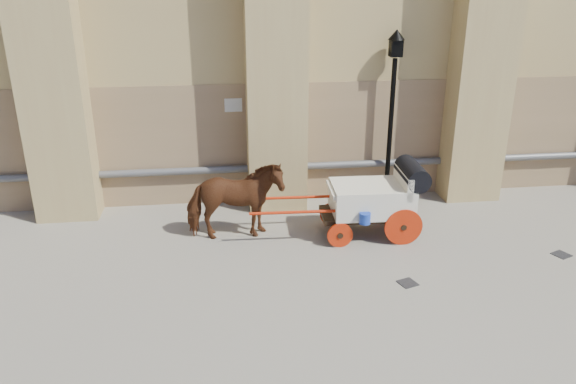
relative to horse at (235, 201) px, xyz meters
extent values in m
plane|color=slate|center=(2.10, -1.83, -0.88)|extent=(90.00, 90.00, 0.00)
cube|color=#907252|center=(4.10, 2.32, 0.62)|extent=(44.00, 0.35, 3.00)
cylinder|color=#59595B|center=(4.10, 2.05, 0.02)|extent=(42.00, 0.18, 0.18)
cube|color=beige|center=(0.10, 2.14, 1.62)|extent=(0.42, 0.04, 0.32)
imported|color=brown|center=(0.00, 0.00, 0.00)|extent=(2.11, 1.03, 1.75)
cube|color=black|center=(2.89, -0.17, -0.38)|extent=(2.04, 0.99, 0.11)
cube|color=silver|center=(2.98, -0.18, -0.01)|extent=(1.78, 1.21, 0.64)
cube|color=silver|center=(3.66, -0.20, 0.35)|extent=(0.18, 1.14, 0.50)
cube|color=silver|center=(2.21, -0.15, 0.22)|extent=(0.36, 1.02, 0.09)
cylinder|color=black|center=(3.85, -0.21, 0.54)|extent=(0.56, 1.16, 0.51)
cylinder|color=#BB2409|center=(3.55, -0.77, -0.47)|extent=(0.82, 0.09, 0.82)
cylinder|color=#BB2409|center=(3.60, 0.36, -0.47)|extent=(0.82, 0.09, 0.82)
cylinder|color=#BB2409|center=(2.18, -0.71, -0.60)|extent=(0.55, 0.08, 0.55)
cylinder|color=#BB2409|center=(2.23, 0.42, -0.60)|extent=(0.55, 0.08, 0.55)
cylinder|color=#BB2409|center=(1.37, -0.52, -0.10)|extent=(2.19, 0.15, 0.06)
cylinder|color=#BB2409|center=(1.40, 0.30, -0.10)|extent=(2.19, 0.15, 0.06)
cylinder|color=#1B3DB0|center=(2.68, -0.80, -0.19)|extent=(0.24, 0.24, 0.24)
cylinder|color=black|center=(3.95, 1.84, 0.91)|extent=(0.12, 0.12, 3.58)
cone|color=black|center=(3.95, 1.84, -0.70)|extent=(0.36, 0.36, 0.36)
cube|color=black|center=(3.95, 1.84, 2.95)|extent=(0.28, 0.28, 0.42)
cone|color=black|center=(3.95, 1.84, 3.25)|extent=(0.40, 0.40, 0.24)
cube|color=black|center=(3.14, -2.36, -0.87)|extent=(0.41, 0.41, 0.01)
cube|color=black|center=(6.69, -1.66, -0.87)|extent=(0.42, 0.42, 0.01)
camera|label=1|loc=(-0.26, -11.23, 4.63)|focal=35.00mm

